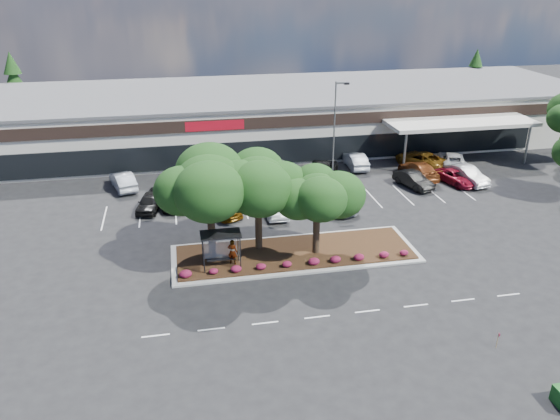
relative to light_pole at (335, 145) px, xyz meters
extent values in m
plane|color=black|center=(-4.21, -15.43, -4.64)|extent=(160.00, 160.00, 0.00)
cube|color=silver|center=(-4.21, 18.57, -1.64)|extent=(80.00, 20.00, 6.00)
cube|color=#565658|center=(-4.21, 18.57, 1.46)|extent=(80.40, 20.40, 0.30)
cube|color=black|center=(-4.21, 8.52, 0.16)|extent=(80.00, 0.25, 1.20)
cube|color=black|center=(-4.21, 8.52, -3.04)|extent=(60.00, 0.18, 2.60)
cube|color=#AD0C1B|center=(-10.21, 8.45, 0.16)|extent=(6.00, 0.12, 1.00)
cube|color=silver|center=(15.79, 6.07, -0.24)|extent=(16.00, 5.00, 0.40)
cylinder|color=slate|center=(8.79, 4.07, -2.54)|extent=(0.24, 0.24, 4.20)
cylinder|color=slate|center=(22.79, 4.07, -2.54)|extent=(0.24, 0.24, 4.20)
cube|color=#A9A8A3|center=(-6.21, -11.43, -4.56)|extent=(18.00, 6.00, 0.15)
cube|color=#443117|center=(-6.21, -11.43, -4.44)|extent=(17.20, 5.20, 0.12)
cube|color=silver|center=(-16.21, -19.43, -4.63)|extent=(1.60, 0.12, 0.01)
cube|color=silver|center=(-13.01, -19.43, -4.63)|extent=(1.60, 0.12, 0.01)
cube|color=silver|center=(-9.81, -19.43, -4.63)|extent=(1.60, 0.12, 0.01)
cube|color=silver|center=(-6.61, -19.43, -4.63)|extent=(1.60, 0.12, 0.01)
cube|color=silver|center=(-3.41, -19.43, -4.63)|extent=(1.60, 0.12, 0.01)
cube|color=silver|center=(-0.21, -19.43, -4.63)|extent=(1.60, 0.12, 0.01)
cube|color=silver|center=(2.99, -19.43, -4.63)|extent=(1.60, 0.12, 0.01)
cube|color=silver|center=(6.19, -19.43, -4.63)|extent=(1.60, 0.12, 0.01)
cube|color=silver|center=(-20.71, -1.93, -4.63)|extent=(0.12, 5.00, 0.01)
cube|color=silver|center=(-17.71, -1.93, -4.63)|extent=(0.12, 5.00, 0.01)
cube|color=silver|center=(-14.71, -1.93, -4.63)|extent=(0.12, 5.00, 0.01)
cube|color=silver|center=(-11.71, -1.93, -4.63)|extent=(0.12, 5.00, 0.01)
cube|color=silver|center=(-8.71, -1.93, -4.63)|extent=(0.12, 5.00, 0.01)
cube|color=silver|center=(-5.71, -1.93, -4.63)|extent=(0.12, 5.00, 0.01)
cube|color=silver|center=(-2.71, -1.93, -4.63)|extent=(0.12, 5.00, 0.01)
cube|color=silver|center=(0.29, -1.93, -4.63)|extent=(0.12, 5.00, 0.01)
cube|color=silver|center=(3.29, -1.93, -4.63)|extent=(0.12, 5.00, 0.01)
cube|color=silver|center=(6.29, -1.93, -4.63)|extent=(0.12, 5.00, 0.01)
cube|color=silver|center=(9.29, -1.93, -4.63)|extent=(0.12, 5.00, 0.01)
cube|color=silver|center=(12.29, -1.93, -4.63)|extent=(0.12, 5.00, 0.01)
cylinder|color=black|center=(-12.96, -11.98, -3.13)|extent=(0.08, 0.08, 2.50)
cylinder|color=black|center=(-10.46, -11.98, -3.13)|extent=(0.08, 0.08, 2.50)
cylinder|color=black|center=(-12.96, -13.28, -3.13)|extent=(0.08, 0.08, 2.50)
cylinder|color=black|center=(-10.46, -13.28, -3.13)|extent=(0.08, 0.08, 2.50)
cube|color=black|center=(-11.71, -12.63, -1.84)|extent=(2.75, 1.55, 0.10)
cube|color=silver|center=(-11.71, -11.98, -3.00)|extent=(2.30, 0.03, 2.00)
cube|color=black|center=(-11.71, -12.38, -3.93)|extent=(2.00, 0.35, 0.06)
cone|color=#1A3710|center=(-34.21, 30.57, 0.36)|extent=(4.40, 4.40, 10.00)
cone|color=#1A3710|center=(29.79, 28.57, -0.14)|extent=(3.96, 3.96, 9.00)
imported|color=#594C47|center=(-10.90, -12.30, -3.44)|extent=(0.80, 0.69, 1.86)
cube|color=#A9A8A3|center=(-0.10, 0.00, -4.44)|extent=(0.50, 0.50, 0.40)
cylinder|color=slate|center=(-0.10, 0.00, 0.77)|extent=(0.14, 0.14, 10.02)
cube|color=slate|center=(0.35, 0.00, 5.64)|extent=(0.90, 0.23, 0.14)
cube|color=black|center=(0.85, 0.01, 5.57)|extent=(0.45, 0.30, 0.18)
cube|color=#97774F|center=(2.42, -24.21, -4.15)|extent=(0.03, 0.03, 0.96)
cube|color=#E53C70|center=(2.47, -24.21, -3.75)|extent=(0.02, 0.14, 0.18)
imported|color=black|center=(-16.88, -0.90, -3.90)|extent=(2.69, 4.60, 1.47)
imported|color=black|center=(-15.09, -0.20, -3.89)|extent=(4.02, 5.90, 1.50)
imported|color=#6A3F09|center=(-10.95, -2.70, -3.87)|extent=(4.14, 5.72, 1.54)
imported|color=silver|center=(-6.32, -3.78, -3.83)|extent=(1.73, 4.91, 1.62)
imported|color=#989DA4|center=(-1.07, -3.68, -3.84)|extent=(4.32, 6.28, 1.60)
imported|color=black|center=(0.17, -1.26, -3.83)|extent=(4.11, 6.01, 1.62)
imported|color=black|center=(8.02, -0.14, -3.89)|extent=(2.83, 4.77, 1.49)
imported|color=maroon|center=(12.57, -0.04, -3.97)|extent=(3.41, 5.20, 1.33)
imported|color=silver|center=(13.69, -0.05, -3.82)|extent=(2.75, 5.21, 1.63)
imported|color=#B2B8BF|center=(-19.48, 4.81, -3.82)|extent=(3.05, 5.24, 1.63)
imported|color=#4B4C52|center=(-14.56, 3.51, -3.89)|extent=(3.11, 5.48, 1.50)
imported|color=white|center=(-11.58, 6.52, -3.97)|extent=(3.57, 5.21, 1.32)
imported|color=#5B5C63|center=(-4.20, 5.74, -3.83)|extent=(3.06, 5.81, 1.61)
imported|color=black|center=(0.27, 4.52, -3.83)|extent=(4.65, 6.38, 1.61)
imported|color=#B0B8BD|center=(4.32, 6.39, -3.83)|extent=(1.85, 4.96, 1.62)
imported|color=brown|center=(9.61, 2.19, -3.81)|extent=(2.75, 5.84, 1.65)
imported|color=brown|center=(11.29, 5.43, -3.82)|extent=(4.87, 6.50, 1.64)
imported|color=white|center=(14.52, 4.62, -3.86)|extent=(4.30, 6.16, 1.56)
camera|label=1|loc=(-14.14, -46.12, 14.59)|focal=35.00mm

